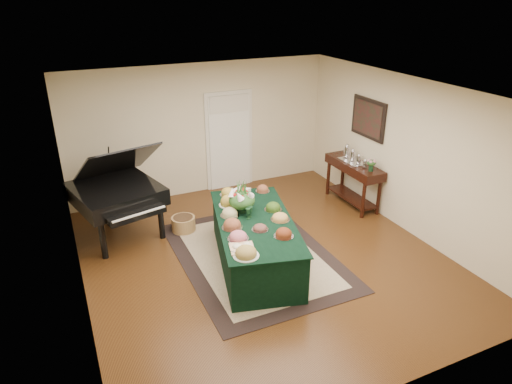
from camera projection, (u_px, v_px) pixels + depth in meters
name	position (u px, v px, depth m)	size (l,w,h in m)	color
ground	(264.00, 257.00, 7.44)	(6.00, 6.00, 0.00)	black
area_rug	(254.00, 255.00, 7.48)	(2.34, 3.28, 0.01)	black
kitchen_doorway	(229.00, 142.00, 9.71)	(1.05, 0.07, 2.10)	silver
buffet_table	(255.00, 242.00, 7.12)	(1.68, 2.60, 0.78)	black
food_platters	(248.00, 216.00, 6.98)	(1.40, 2.23, 0.14)	silver
cutting_board	(242.00, 246.00, 6.20)	(0.40, 0.40, 0.10)	tan
green_goblets	(249.00, 213.00, 7.00)	(0.13, 0.12, 0.18)	black
floral_centerpiece	(242.00, 197.00, 7.13)	(0.43, 0.43, 0.43)	black
grand_piano	(117.00, 193.00, 7.79)	(1.67, 1.85, 1.66)	black
wicker_basket	(184.00, 224.00, 8.21)	(0.43, 0.43, 0.27)	olive
mahogany_sideboard	(354.00, 172.00, 9.01)	(0.45, 1.42, 0.89)	black
tea_service	(354.00, 157.00, 8.91)	(0.34, 0.74, 0.30)	silver
pink_bouquet	(371.00, 163.00, 8.45)	(0.19, 0.19, 0.24)	black
wall_painting	(368.00, 118.00, 8.66)	(0.05, 0.95, 0.75)	black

